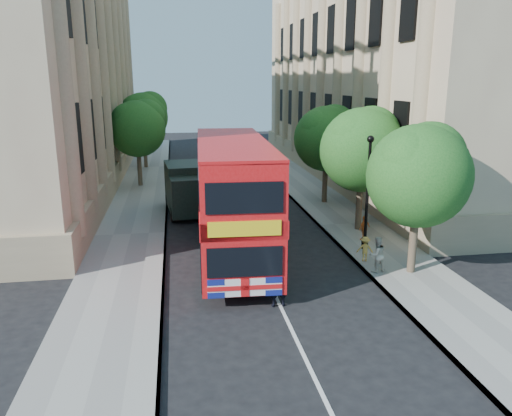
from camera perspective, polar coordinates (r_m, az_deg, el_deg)
name	(u,v)px	position (r m, az deg, el deg)	size (l,w,h in m)	color
ground	(286,319)	(16.81, 3.50, -12.54)	(120.00, 120.00, 0.00)	black
pavement_right	(350,224)	(27.30, 10.72, -1.86)	(3.50, 80.00, 0.12)	gray
pavement_left	(131,235)	(25.84, -14.08, -2.99)	(3.50, 80.00, 0.12)	gray
building_right	(393,61)	(42.26, 15.37, 15.87)	(12.00, 38.00, 18.00)	tan
building_left	(21,59)	(39.99, -25.25, 15.14)	(12.00, 38.00, 18.00)	tan
tree_right_near	(420,170)	(20.18, 18.19, 4.11)	(4.00, 4.00, 6.08)	#473828
tree_right_mid	(363,145)	(25.56, 12.11, 7.02)	(4.20, 4.20, 6.37)	#473828
tree_right_far	(327,135)	(31.20, 8.12, 8.25)	(4.00, 4.00, 6.15)	#473828
tree_left_far	(138,126)	(36.85, -13.37, 9.16)	(4.00, 4.00, 6.30)	#473828
tree_left_back	(144,114)	(44.79, -12.71, 10.41)	(4.20, 4.20, 6.65)	#473828
lamp_post	(367,198)	(22.81, 12.60, 1.17)	(0.32, 0.32, 5.16)	black
double_decker_bus	(233,195)	(21.52, -2.64, 1.47)	(3.40, 11.05, 5.05)	red
box_van	(186,190)	(29.21, -8.04, 2.02)	(2.47, 5.14, 2.84)	black
police_constable	(278,280)	(17.28, 2.53, -8.26)	(0.70, 0.46, 1.91)	black
woman_pedestrian	(377,254)	(20.56, 13.66, -5.18)	(0.71, 0.56, 1.47)	beige
child_a	(364,228)	(24.46, 12.28, -2.25)	(0.70, 0.29, 1.20)	orange
child_b	(365,249)	(21.72, 12.35, -4.58)	(0.69, 0.40, 1.07)	#EBBC50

